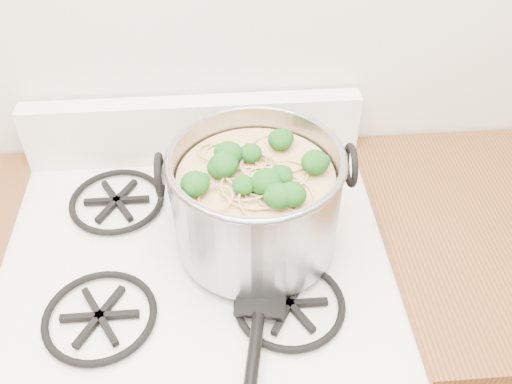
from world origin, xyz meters
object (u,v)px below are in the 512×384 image
at_px(stock_pot, 256,201).
at_px(glass_bowl, 238,205).
at_px(gas_range, 209,374).
at_px(spatula, 262,290).

relative_size(stock_pot, glass_bowl, 3.21).
bearing_deg(stock_pot, glass_bowl, 110.77).
xyz_separation_m(gas_range, stock_pot, (0.12, 0.01, 0.59)).
bearing_deg(gas_range, stock_pot, 4.50).
bearing_deg(stock_pot, spatula, -90.18).
distance_m(stock_pot, glass_bowl, 0.13).
bearing_deg(spatula, gas_range, 143.80).
height_order(spatula, glass_bowl, glass_bowl).
xyz_separation_m(gas_range, glass_bowl, (0.09, 0.09, 0.50)).
bearing_deg(glass_bowl, stock_pot, -69.23).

